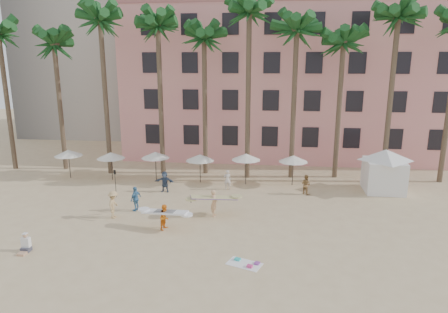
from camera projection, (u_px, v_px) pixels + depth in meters
name	position (u px, v px, depth m)	size (l,w,h in m)	color
ground	(181.00, 248.00, 22.95)	(120.00, 120.00, 0.00)	#D1B789
pink_hotel	(289.00, 82.00, 45.39)	(35.00, 14.00, 16.00)	pink
palm_row	(220.00, 30.00, 34.28)	(44.40, 5.40, 16.30)	brown
umbrella_row	(177.00, 156.00, 34.78)	(22.50, 2.70, 2.73)	#332B23
cabana	(385.00, 167.00, 32.32)	(4.62, 4.62, 3.50)	white
beach_towel	(246.00, 263.00, 21.13)	(2.04, 1.59, 0.14)	white
carrier_yellow	(214.00, 201.00, 27.34)	(3.25, 1.62, 1.92)	tan
carrier_white	(165.00, 216.00, 25.31)	(3.08, 1.31, 1.64)	orange
beachgoers	(174.00, 191.00, 29.96)	(14.33, 7.82, 1.91)	tan
paddle	(115.00, 180.00, 31.00)	(0.18, 0.04, 2.23)	black
seated_man	(25.00, 245.00, 22.41)	(0.48, 0.83, 1.08)	#3F3F4C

